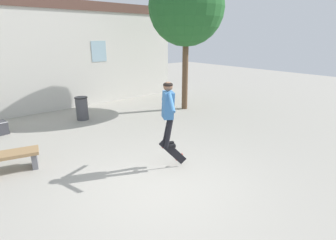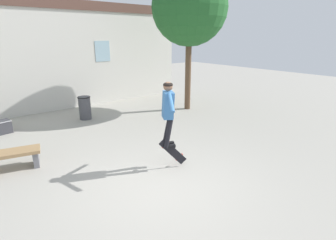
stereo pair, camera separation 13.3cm
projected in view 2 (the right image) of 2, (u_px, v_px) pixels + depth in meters
The scene contains 6 objects.
ground_plane at pixel (161, 183), 5.68m from camera, with size 40.00×40.00×0.00m, color #A39E93.
building_backdrop at pixel (49, 55), 10.66m from camera, with size 13.20×0.52×5.34m.
tree_right at pixel (190, 8), 10.24m from camera, with size 3.00×3.00×5.62m.
trash_bin at pixel (85, 107), 9.92m from camera, with size 0.48×0.48×0.87m.
skater at pixel (168, 109), 5.96m from camera, with size 0.64×1.12×1.54m.
skateboard_flipping at pixel (173, 152), 6.26m from camera, with size 0.62×0.36×0.71m.
Camera 2 is at (-2.97, -4.02, 3.03)m, focal length 28.00 mm.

